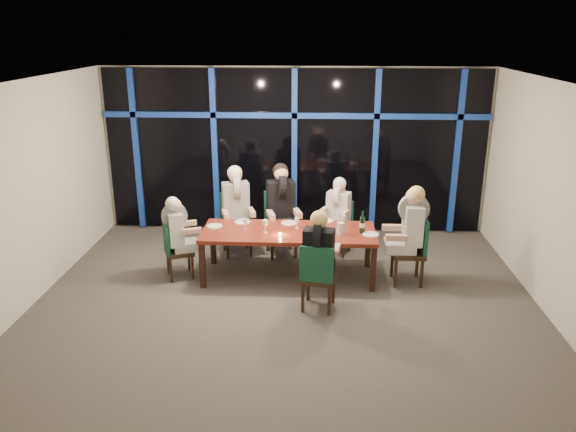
% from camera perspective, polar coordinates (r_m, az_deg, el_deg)
% --- Properties ---
extents(room, '(7.04, 7.00, 3.02)m').
position_cam_1_polar(room, '(7.28, -0.24, 5.76)').
color(room, '#504C47').
rests_on(room, ground).
extents(window_wall, '(6.86, 0.43, 2.94)m').
position_cam_1_polar(window_wall, '(10.24, 0.73, 6.85)').
color(window_wall, black).
rests_on(window_wall, ground).
extents(dining_table, '(2.60, 1.00, 0.75)m').
position_cam_1_polar(dining_table, '(8.44, 0.07, -1.93)').
color(dining_table, maroon).
rests_on(dining_table, ground).
extents(chair_far_left, '(0.60, 0.60, 1.03)m').
position_cam_1_polar(chair_far_left, '(9.46, -5.31, -0.38)').
color(chair_far_left, black).
rests_on(chair_far_left, ground).
extents(chair_far_mid, '(0.61, 0.61, 1.07)m').
position_cam_1_polar(chair_far_mid, '(9.37, -0.79, -0.35)').
color(chair_far_mid, black).
rests_on(chair_far_mid, ground).
extents(chair_far_right, '(0.54, 0.54, 0.90)m').
position_cam_1_polar(chair_far_right, '(9.49, 5.19, -0.80)').
color(chair_far_right, black).
rests_on(chair_far_right, ground).
extents(chair_end_left, '(0.53, 0.53, 0.87)m').
position_cam_1_polar(chair_end_left, '(8.66, -11.52, -3.15)').
color(chair_end_left, black).
rests_on(chair_end_left, ground).
extents(chair_end_right, '(0.48, 0.48, 1.02)m').
position_cam_1_polar(chair_end_right, '(8.49, 12.71, -3.07)').
color(chair_end_right, black).
rests_on(chair_end_right, ground).
extents(chair_near_mid, '(0.52, 0.52, 0.96)m').
position_cam_1_polar(chair_near_mid, '(7.50, 3.04, -5.90)').
color(chair_near_mid, black).
rests_on(chair_near_mid, ground).
extents(diner_far_left, '(0.61, 0.70, 1.01)m').
position_cam_1_polar(diner_far_left, '(9.25, -5.30, 1.84)').
color(diner_far_left, black).
rests_on(diner_far_left, ground).
extents(diner_far_mid, '(0.61, 0.72, 1.04)m').
position_cam_1_polar(diner_far_mid, '(9.16, -0.68, 1.95)').
color(diner_far_mid, black).
rests_on(diner_far_mid, ground).
extents(diner_far_right, '(0.55, 0.61, 0.87)m').
position_cam_1_polar(diner_far_right, '(9.31, 5.10, 1.13)').
color(diner_far_right, silver).
rests_on(diner_far_right, ground).
extents(diner_end_left, '(0.60, 0.54, 0.85)m').
position_cam_1_polar(diner_end_left, '(8.54, -11.18, -0.92)').
color(diner_end_left, black).
rests_on(diner_end_left, ground).
extents(diner_end_right, '(0.64, 0.51, 1.00)m').
position_cam_1_polar(diner_end_right, '(8.34, 12.32, -0.48)').
color(diner_end_right, black).
rests_on(diner_end_right, ground).
extents(diner_near_mid, '(0.52, 0.64, 0.94)m').
position_cam_1_polar(diner_near_mid, '(7.42, 3.20, -2.96)').
color(diner_near_mid, black).
rests_on(diner_near_mid, ground).
extents(plate_far_left, '(0.24, 0.24, 0.01)m').
position_cam_1_polar(plate_far_left, '(8.79, -4.66, -0.61)').
color(plate_far_left, white).
rests_on(plate_far_left, dining_table).
extents(plate_far_mid, '(0.24, 0.24, 0.01)m').
position_cam_1_polar(plate_far_mid, '(8.72, 0.09, -0.71)').
color(plate_far_mid, white).
rests_on(plate_far_mid, dining_table).
extents(plate_far_right, '(0.24, 0.24, 0.01)m').
position_cam_1_polar(plate_far_right, '(8.84, 3.84, -0.49)').
color(plate_far_right, white).
rests_on(plate_far_right, dining_table).
extents(plate_end_left, '(0.24, 0.24, 0.01)m').
position_cam_1_polar(plate_end_left, '(8.66, -7.46, -1.02)').
color(plate_end_left, white).
rests_on(plate_end_left, dining_table).
extents(plate_end_right, '(0.24, 0.24, 0.01)m').
position_cam_1_polar(plate_end_right, '(8.34, 8.40, -1.85)').
color(plate_end_right, white).
rests_on(plate_end_right, dining_table).
extents(plate_near_mid, '(0.24, 0.24, 0.01)m').
position_cam_1_polar(plate_near_mid, '(8.00, 3.88, -2.59)').
color(plate_near_mid, white).
rests_on(plate_near_mid, dining_table).
extents(wine_bottle, '(0.08, 0.08, 0.34)m').
position_cam_1_polar(wine_bottle, '(8.35, 7.56, -0.86)').
color(wine_bottle, black).
rests_on(wine_bottle, dining_table).
extents(water_pitcher, '(0.12, 0.10, 0.19)m').
position_cam_1_polar(water_pitcher, '(8.26, 5.36, -1.29)').
color(water_pitcher, silver).
rests_on(water_pitcher, dining_table).
extents(tea_light, '(0.05, 0.05, 0.03)m').
position_cam_1_polar(tea_light, '(8.23, -0.79, -1.86)').
color(tea_light, '#FFA24C').
rests_on(tea_light, dining_table).
extents(wine_glass_a, '(0.08, 0.08, 0.20)m').
position_cam_1_polar(wine_glass_a, '(8.30, -2.32, -0.76)').
color(wine_glass_a, silver).
rests_on(wine_glass_a, dining_table).
extents(wine_glass_b, '(0.07, 0.07, 0.17)m').
position_cam_1_polar(wine_glass_b, '(8.48, 0.91, -0.45)').
color(wine_glass_b, silver).
rests_on(wine_glass_b, dining_table).
extents(wine_glass_c, '(0.07, 0.07, 0.17)m').
position_cam_1_polar(wine_glass_c, '(8.24, 3.69, -1.05)').
color(wine_glass_c, silver).
rests_on(wine_glass_c, dining_table).
extents(wine_glass_d, '(0.06, 0.06, 0.16)m').
position_cam_1_polar(wine_glass_d, '(8.48, -4.38, -0.57)').
color(wine_glass_d, silver).
rests_on(wine_glass_d, dining_table).
extents(wine_glass_e, '(0.07, 0.07, 0.17)m').
position_cam_1_polar(wine_glass_e, '(8.60, 5.70, -0.24)').
color(wine_glass_e, white).
rests_on(wine_glass_e, dining_table).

